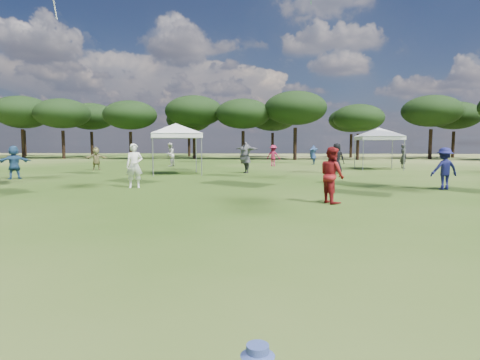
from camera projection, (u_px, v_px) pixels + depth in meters
The scene contains 4 objects.
tree_line at pixel (286, 113), 47.52m from camera, with size 108.78×17.63×7.77m.
tent_left at pixel (176, 126), 23.50m from camera, with size 5.56×5.56×3.29m.
tent_right at pixel (379, 130), 28.00m from camera, with size 5.80×5.80×3.21m.
festival_crowd at pixel (258, 159), 24.49m from camera, with size 27.85×24.11×1.91m.
Camera 1 is at (0.35, -0.91, 1.84)m, focal length 30.00 mm.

